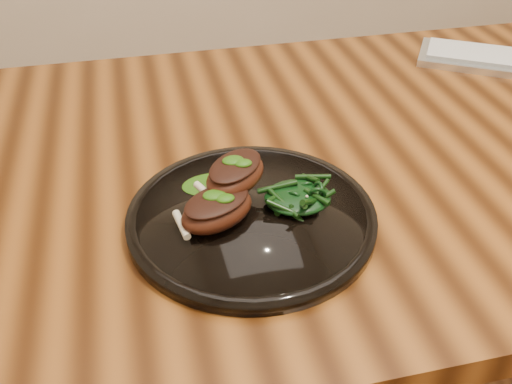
# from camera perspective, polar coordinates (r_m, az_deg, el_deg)

# --- Properties ---
(desk) EXTENTS (1.60, 0.80, 0.75)m
(desk) POSITION_cam_1_polar(r_m,az_deg,el_deg) (0.96, 15.49, 1.41)
(desk) COLOR #361806
(desk) RESTS_ON ground
(plate) EXTENTS (0.30, 0.30, 0.02)m
(plate) POSITION_cam_1_polar(r_m,az_deg,el_deg) (0.70, -0.45, -2.49)
(plate) COLOR black
(plate) RESTS_ON desk
(lamb_chop_front) EXTENTS (0.11, 0.10, 0.04)m
(lamb_chop_front) POSITION_cam_1_polar(r_m,az_deg,el_deg) (0.66, -3.96, -1.68)
(lamb_chop_front) COLOR #43190C
(lamb_chop_front) RESTS_ON plate
(lamb_chop_back) EXTENTS (0.11, 0.11, 0.04)m
(lamb_chop_back) POSITION_cam_1_polar(r_m,az_deg,el_deg) (0.69, -2.12, 1.86)
(lamb_chop_back) COLOR #43190C
(lamb_chop_back) RESTS_ON plate
(herb_smear) EXTENTS (0.08, 0.05, 0.00)m
(herb_smear) POSITION_cam_1_polar(r_m,az_deg,el_deg) (0.74, -4.45, 0.79)
(herb_smear) COLOR #174407
(herb_smear) RESTS_ON plate
(greens_heap) EXTENTS (0.08, 0.08, 0.03)m
(greens_heap) POSITION_cam_1_polar(r_m,az_deg,el_deg) (0.70, 4.21, -0.14)
(greens_heap) COLOR black
(greens_heap) RESTS_ON plate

